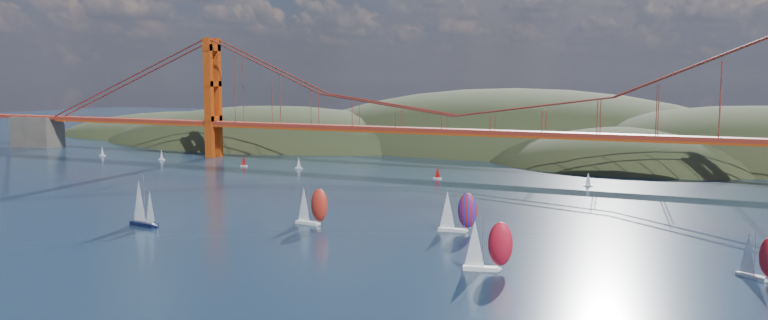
{
  "coord_description": "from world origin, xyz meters",
  "views": [
    {
      "loc": [
        102.86,
        -98.38,
        37.24
      ],
      "look_at": [
        11.75,
        90.0,
        13.96
      ],
      "focal_mm": 35.0,
      "sensor_mm": 36.0,
      "label": 1
    }
  ],
  "objects_px": {
    "sloop_navy": "(142,203)",
    "racer_2": "(758,256)",
    "racer_1": "(487,244)",
    "racer_0": "(311,205)",
    "racer_rwb": "(457,211)"
  },
  "relations": [
    {
      "from": "sloop_navy",
      "to": "racer_2",
      "type": "bearing_deg",
      "value": 11.63
    },
    {
      "from": "racer_2",
      "to": "racer_1",
      "type": "bearing_deg",
      "value": -128.4
    },
    {
      "from": "racer_0",
      "to": "racer_2",
      "type": "distance_m",
      "value": 101.42
    },
    {
      "from": "racer_0",
      "to": "racer_rwb",
      "type": "bearing_deg",
      "value": 17.44
    },
    {
      "from": "racer_0",
      "to": "racer_rwb",
      "type": "distance_m",
      "value": 37.01
    },
    {
      "from": "racer_1",
      "to": "racer_2",
      "type": "bearing_deg",
      "value": 3.35
    },
    {
      "from": "racer_0",
      "to": "racer_rwb",
      "type": "relative_size",
      "value": 0.98
    },
    {
      "from": "sloop_navy",
      "to": "racer_0",
      "type": "relative_size",
      "value": 1.21
    },
    {
      "from": "sloop_navy",
      "to": "racer_2",
      "type": "relative_size",
      "value": 1.36
    },
    {
      "from": "sloop_navy",
      "to": "racer_1",
      "type": "distance_m",
      "value": 91.46
    },
    {
      "from": "racer_1",
      "to": "racer_rwb",
      "type": "bearing_deg",
      "value": 104.16
    },
    {
      "from": "racer_0",
      "to": "racer_2",
      "type": "xyz_separation_m",
      "value": [
        101.08,
        -8.22,
        -0.55
      ]
    },
    {
      "from": "racer_2",
      "to": "racer_rwb",
      "type": "bearing_deg",
      "value": -160.78
    },
    {
      "from": "racer_2",
      "to": "racer_rwb",
      "type": "height_order",
      "value": "racer_rwb"
    },
    {
      "from": "sloop_navy",
      "to": "racer_rwb",
      "type": "height_order",
      "value": "sloop_navy"
    }
  ]
}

